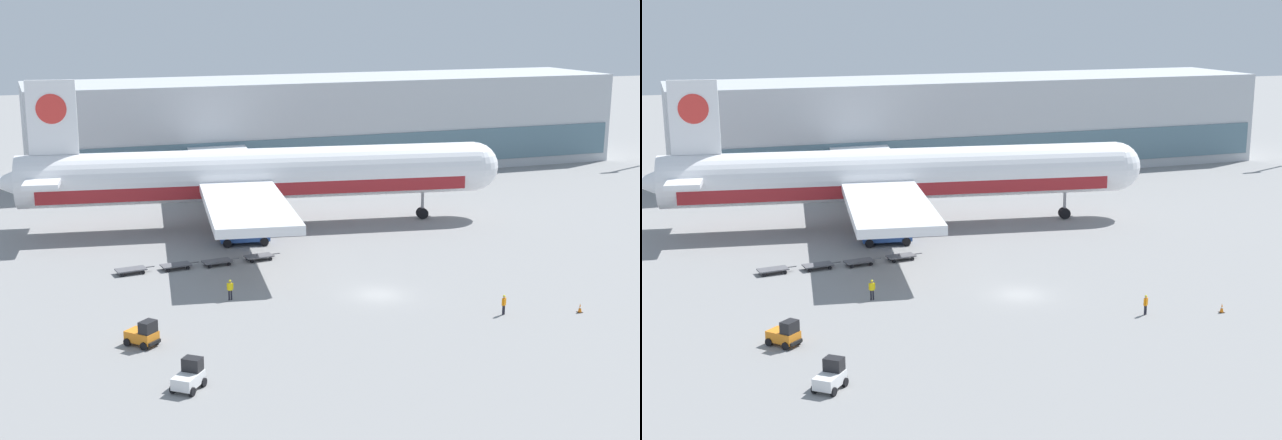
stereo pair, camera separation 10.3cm
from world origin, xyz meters
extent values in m
plane|color=gray|center=(0.00, 0.00, 0.00)|extent=(400.00, 400.00, 0.00)
cube|color=#B2B7BC|center=(17.84, 60.35, 7.00)|extent=(90.00, 18.00, 14.00)
cube|color=slate|center=(17.84, 51.25, 3.85)|extent=(88.20, 0.20, 4.90)
cylinder|color=white|center=(-3.18, 27.67, 6.10)|extent=(52.28, 13.50, 5.80)
cube|color=maroon|center=(-3.18, 27.67, 4.79)|extent=(48.15, 12.77, 1.45)
sphere|color=white|center=(22.53, 23.79, 6.10)|extent=(5.68, 5.68, 5.68)
cone|color=white|center=(-28.89, 31.56, 6.10)|extent=(7.13, 6.40, 5.51)
cube|color=white|center=(-24.78, 30.94, 13.00)|extent=(5.21, 1.21, 8.00)
cylinder|color=red|center=(-24.78, 30.94, 13.96)|extent=(3.25, 1.02, 3.20)
cube|color=white|center=(-25.81, 31.09, 6.68)|extent=(5.50, 13.39, 0.50)
cube|color=white|center=(-5.75, 28.06, 5.38)|extent=(15.08, 48.66, 0.90)
cylinder|color=#9EA0A5|center=(-7.26, 18.10, 3.58)|extent=(4.57, 3.40, 2.80)
cylinder|color=#9EA0A5|center=(-4.25, 38.03, 3.58)|extent=(4.57, 3.40, 2.80)
cylinder|color=#9EA0A5|center=(16.36, 24.72, 2.65)|extent=(0.36, 0.36, 4.00)
cylinder|color=black|center=(16.36, 24.72, 0.65)|extent=(1.42, 1.08, 1.30)
cylinder|color=#9EA0A5|center=(-7.77, 25.13, 2.65)|extent=(0.36, 0.36, 4.00)
cylinder|color=black|center=(-7.77, 25.13, 0.65)|extent=(1.42, 1.08, 1.30)
cylinder|color=#9EA0A5|center=(-6.82, 31.46, 2.65)|extent=(0.36, 0.36, 4.00)
cylinder|color=black|center=(-6.82, 31.46, 0.65)|extent=(1.42, 1.08, 1.30)
cube|color=#284C99|center=(-6.51, 20.86, 0.80)|extent=(5.59, 3.74, 0.70)
cube|color=#B2B2B7|center=(-6.51, 20.86, 4.58)|extent=(5.31, 3.56, 0.30)
cube|color=yellow|center=(-6.51, 20.86, 5.13)|extent=(5.31, 3.56, 0.08)
cube|color=#284C99|center=(-6.51, 20.86, 2.86)|extent=(4.24, 0.79, 3.55)
cube|color=#284C99|center=(-6.51, 20.86, 2.86)|extent=(4.24, 0.79, 3.55)
cylinder|color=black|center=(-4.35, 22.06, 0.45)|extent=(0.94, 0.49, 0.90)
cylinder|color=black|center=(-4.80, 19.09, 0.45)|extent=(0.94, 0.49, 0.90)
cylinder|color=black|center=(-8.21, 22.64, 0.45)|extent=(0.94, 0.49, 0.90)
cylinder|color=black|center=(-8.66, 19.67, 0.45)|extent=(0.94, 0.49, 0.90)
cube|color=silver|center=(-19.65, -13.98, 0.70)|extent=(2.55, 2.66, 0.80)
cube|color=black|center=(-19.23, -13.48, 1.55)|extent=(1.53, 1.48, 0.90)
cube|color=black|center=(-18.86, -13.04, 0.42)|extent=(1.07, 0.93, 0.24)
cylinder|color=black|center=(-19.67, -12.92, 0.30)|extent=(0.57, 0.61, 0.60)
cylinder|color=black|center=(-18.60, -13.81, 0.30)|extent=(0.57, 0.61, 0.60)
cylinder|color=black|center=(-20.70, -14.16, 0.30)|extent=(0.57, 0.61, 0.60)
cylinder|color=black|center=(-19.63, -15.05, 0.30)|extent=(0.57, 0.61, 0.60)
cube|color=orange|center=(-21.31, -4.93, 0.70)|extent=(2.56, 2.66, 0.80)
cube|color=black|center=(-20.89, -5.43, 1.55)|extent=(1.53, 1.49, 0.90)
cube|color=black|center=(-20.51, -5.87, 0.42)|extent=(1.06, 0.94, 0.24)
cylinder|color=black|center=(-20.25, -5.09, 0.30)|extent=(0.57, 0.61, 0.60)
cylinder|color=black|center=(-21.32, -6.00, 0.30)|extent=(0.57, 0.61, 0.60)
cylinder|color=black|center=(-21.30, -3.87, 0.30)|extent=(0.57, 0.61, 0.60)
cylinder|color=black|center=(-22.36, -4.77, 0.30)|extent=(0.57, 0.61, 0.60)
cube|color=#56565B|center=(-19.48, 13.73, 0.42)|extent=(2.97, 1.84, 0.12)
cube|color=#56565B|center=(-17.65, 13.96, 0.42)|extent=(0.90, 0.19, 0.08)
cylinder|color=black|center=(-18.59, 14.48, 0.18)|extent=(0.38, 0.19, 0.36)
cylinder|color=black|center=(-18.43, 13.22, 0.18)|extent=(0.38, 0.19, 0.36)
cylinder|color=black|center=(-20.54, 14.24, 0.18)|extent=(0.38, 0.19, 0.36)
cylinder|color=black|center=(-20.38, 12.97, 0.18)|extent=(0.38, 0.19, 0.36)
cube|color=#56565B|center=(-15.20, 13.77, 0.42)|extent=(2.97, 1.84, 0.12)
cube|color=#56565B|center=(-13.36, 14.00, 0.42)|extent=(0.90, 0.19, 0.08)
cylinder|color=black|center=(-14.31, 14.52, 0.18)|extent=(0.38, 0.19, 0.36)
cylinder|color=black|center=(-14.15, 13.26, 0.18)|extent=(0.38, 0.19, 0.36)
cylinder|color=black|center=(-16.25, 14.28, 0.18)|extent=(0.38, 0.19, 0.36)
cylinder|color=black|center=(-16.09, 13.01, 0.18)|extent=(0.38, 0.19, 0.36)
cube|color=#56565B|center=(-11.17, 13.71, 0.42)|extent=(2.97, 1.84, 0.12)
cube|color=#56565B|center=(-9.33, 13.94, 0.42)|extent=(0.90, 0.19, 0.08)
cylinder|color=black|center=(-10.27, 14.47, 0.18)|extent=(0.38, 0.19, 0.36)
cylinder|color=black|center=(-10.11, 13.20, 0.18)|extent=(0.38, 0.19, 0.36)
cylinder|color=black|center=(-12.22, 14.22, 0.18)|extent=(0.38, 0.19, 0.36)
cylinder|color=black|center=(-12.06, 12.95, 0.18)|extent=(0.38, 0.19, 0.36)
cube|color=#56565B|center=(-6.84, 14.10, 0.42)|extent=(2.97, 1.84, 0.12)
cube|color=#56565B|center=(-5.00, 14.33, 0.42)|extent=(0.90, 0.19, 0.08)
cylinder|color=black|center=(-5.95, 14.85, 0.18)|extent=(0.38, 0.19, 0.36)
cylinder|color=black|center=(-5.79, 13.59, 0.18)|extent=(0.38, 0.19, 0.36)
cylinder|color=black|center=(-7.89, 14.61, 0.18)|extent=(0.38, 0.19, 0.36)
cylinder|color=black|center=(-7.73, 13.34, 0.18)|extent=(0.38, 0.19, 0.36)
cylinder|color=black|center=(7.53, -8.24, 0.40)|extent=(0.14, 0.14, 0.81)
cylinder|color=black|center=(7.70, -8.13, 0.40)|extent=(0.14, 0.14, 0.81)
cube|color=orange|center=(7.61, -8.19, 1.11)|extent=(0.42, 0.38, 0.61)
cylinder|color=orange|center=(7.41, -8.32, 1.14)|extent=(0.09, 0.09, 0.55)
cylinder|color=orange|center=(7.82, -8.05, 1.14)|extent=(0.09, 0.09, 0.55)
sphere|color=#DBB28E|center=(7.61, -8.19, 1.53)|extent=(0.22, 0.22, 0.22)
sphere|color=yellow|center=(7.61, -8.19, 1.59)|extent=(0.21, 0.21, 0.21)
cylinder|color=black|center=(-12.43, 3.03, 0.43)|extent=(0.14, 0.14, 0.87)
cylinder|color=black|center=(-12.63, 3.05, 0.43)|extent=(0.14, 0.14, 0.87)
cube|color=yellow|center=(-12.53, 3.04, 1.19)|extent=(0.38, 0.25, 0.65)
cylinder|color=yellow|center=(-12.29, 3.02, 1.22)|extent=(0.09, 0.09, 0.58)
cylinder|color=yellow|center=(-12.77, 3.06, 1.22)|extent=(0.09, 0.09, 0.58)
sphere|color=#846047|center=(-12.53, 3.04, 1.63)|extent=(0.23, 0.23, 0.23)
sphere|color=yellow|center=(-12.53, 3.04, 1.70)|extent=(0.22, 0.22, 0.22)
cube|color=black|center=(13.83, -9.85, 0.02)|extent=(0.40, 0.40, 0.04)
cone|color=orange|center=(13.83, -9.85, 0.41)|extent=(0.32, 0.32, 0.74)
cylinder|color=white|center=(13.83, -9.85, 0.45)|extent=(0.19, 0.19, 0.10)
camera|label=1|loc=(-29.86, -68.12, 24.62)|focal=50.00mm
camera|label=2|loc=(-29.76, -68.15, 24.62)|focal=50.00mm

